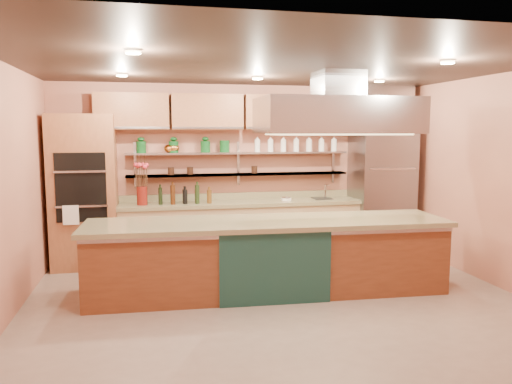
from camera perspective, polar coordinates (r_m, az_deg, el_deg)
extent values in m
cube|color=gray|center=(6.15, 2.62, -12.64)|extent=(6.00, 5.00, 0.02)
cube|color=black|center=(5.84, 2.78, 14.29)|extent=(6.00, 5.00, 0.02)
cube|color=#B97157|center=(8.26, -1.73, 2.45)|extent=(6.00, 0.04, 2.80)
cube|color=#B97157|center=(3.50, 13.22, -4.07)|extent=(6.00, 0.04, 2.80)
cube|color=#B97157|center=(5.84, -27.08, -0.24)|extent=(0.04, 5.00, 2.80)
cube|color=#B97157|center=(7.20, 26.45, 1.03)|extent=(0.04, 5.00, 2.80)
cube|color=#9B5B38|center=(7.89, -19.06, 0.02)|extent=(0.95, 0.64, 2.30)
cube|color=gray|center=(8.70, 14.14, 0.15)|extent=(0.95, 0.72, 2.10)
cube|color=tan|center=(8.09, -1.67, -4.34)|extent=(3.84, 0.64, 0.93)
cube|color=#A7AAAE|center=(8.13, -1.91, 2.02)|extent=(3.60, 0.26, 0.03)
cube|color=#A7AAAE|center=(8.11, -1.92, 4.48)|extent=(3.60, 0.26, 0.03)
cube|color=#9B5B38|center=(8.06, -1.52, 9.09)|extent=(4.60, 0.36, 0.55)
cube|color=#A7AAAE|center=(6.48, 9.29, 8.61)|extent=(2.00, 1.00, 0.45)
cube|color=#FFE5A5|center=(6.03, 2.28, 13.78)|extent=(4.00, 2.80, 0.02)
cube|color=brown|center=(6.41, 1.39, -7.37)|extent=(4.51, 1.19, 0.93)
cylinder|color=maroon|center=(7.81, -12.89, -0.42)|extent=(0.20, 0.20, 0.28)
cube|color=black|center=(7.83, -8.13, -0.30)|extent=(0.90, 0.53, 0.28)
cube|color=white|center=(8.12, 3.45, -0.69)|extent=(0.17, 0.14, 0.08)
cylinder|color=silver|center=(8.42, 7.91, 0.07)|extent=(0.04, 0.04, 0.24)
ellipsoid|color=#BC6F2B|center=(7.98, -9.91, 4.92)|extent=(0.17, 0.17, 0.13)
cylinder|color=#0F4619|center=(8.06, -3.61, 5.24)|extent=(0.17, 0.17, 0.19)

